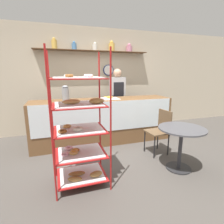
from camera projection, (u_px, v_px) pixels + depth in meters
The scene contains 9 objects.
ground_plane at pixel (118, 161), 3.15m from camera, with size 14.00×14.00×0.00m, color #4C4742.
back_wall at pixel (93, 80), 4.71m from camera, with size 10.00×0.30×2.70m.
display_counter at pixel (103, 121), 3.97m from camera, with size 3.11×0.67×0.99m.
pastry_rack at pixel (80, 129), 2.37m from camera, with size 0.73×0.59×1.86m.
person_worker at pixel (117, 98), 4.60m from camera, with size 0.39×0.23×1.66m.
cafe_table at pixel (181, 138), 2.81m from camera, with size 0.74×0.74×0.71m.
cafe_chair at pixel (161, 127), 3.40m from camera, with size 0.41×0.41×0.86m.
coffee_carafe at pixel (66, 94), 3.57m from camera, with size 0.14×0.14×0.33m.
donut_tray_counter at pixel (108, 98), 3.92m from camera, with size 0.42×0.35×0.05m.
Camera 1 is at (-0.98, -2.70, 1.57)m, focal length 28.00 mm.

